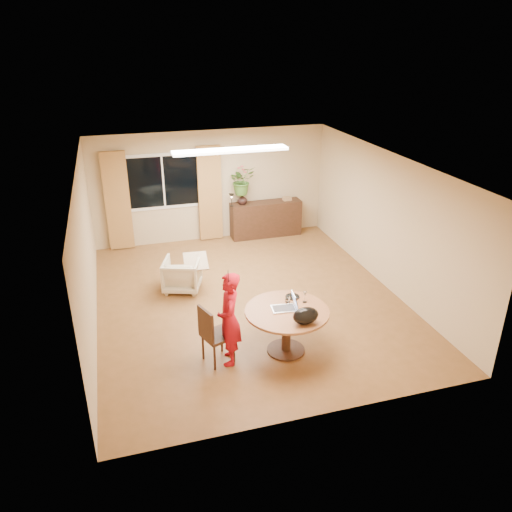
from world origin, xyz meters
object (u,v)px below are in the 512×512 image
at_px(child, 229,319).
at_px(dining_chair, 218,334).
at_px(dining_table, 287,319).
at_px(armchair, 182,275).
at_px(sideboard, 266,219).

bearing_deg(child, dining_chair, -96.51).
height_order(dining_table, armchair, dining_table).
xyz_separation_m(dining_chair, armchair, (-0.17, 2.47, -0.16)).
bearing_deg(dining_table, dining_chair, 177.07).
relative_size(child, armchair, 2.10).
bearing_deg(dining_table, armchair, 116.16).
height_order(child, armchair, child).
xyz_separation_m(dining_table, dining_chair, (-1.07, 0.05, -0.10)).
distance_m(child, sideboard, 5.21).
bearing_deg(armchair, child, 117.20).
bearing_deg(dining_chair, dining_table, -22.44).
bearing_deg(sideboard, armchair, -136.93).
relative_size(dining_table, sideboard, 0.75).
relative_size(dining_table, child, 0.88).
distance_m(dining_table, sideboard, 4.91).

